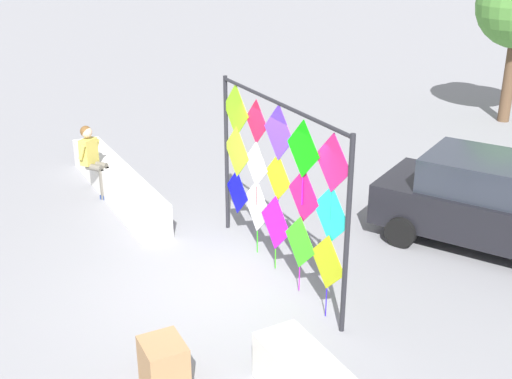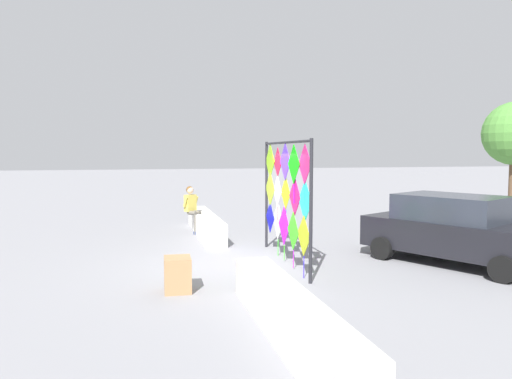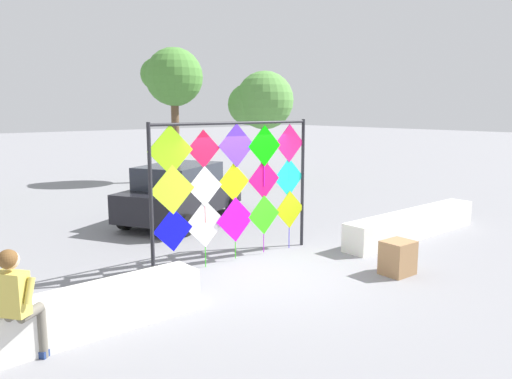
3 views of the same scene
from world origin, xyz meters
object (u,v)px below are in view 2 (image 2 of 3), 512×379
kite_display_rack (285,191)px  cardboard_box_large (178,274)px  seated_vendor (192,206)px  parked_car (455,229)px

kite_display_rack → cardboard_box_large: 3.41m
kite_display_rack → seated_vendor: kite_display_rack is taller
seated_vendor → cardboard_box_large: (6.24, -0.95, -0.55)m
kite_display_rack → parked_car: bearing=74.3°
cardboard_box_large → seated_vendor: bearing=171.3°
kite_display_rack → cardboard_box_large: kite_display_rack is taller
seated_vendor → cardboard_box_large: 6.33m
kite_display_rack → cardboard_box_large: (1.77, -2.58, -1.33)m
parked_car → seated_vendor: bearing=-135.9°
kite_display_rack → seated_vendor: bearing=-159.9°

